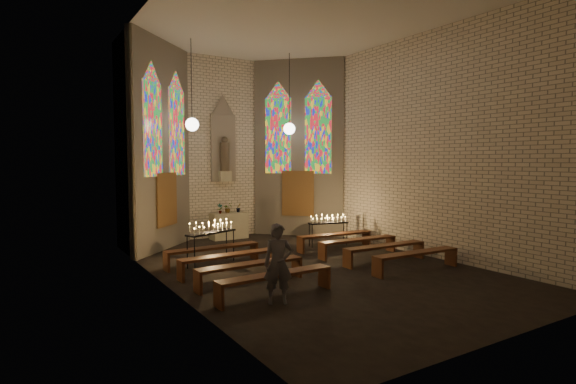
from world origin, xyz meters
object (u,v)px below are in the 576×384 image
object	(u,v)px
aisle_flower_pot	(275,249)
visitor	(278,264)
votive_stand_left	(211,229)
votive_stand_right	(328,221)
altar	(229,226)

from	to	relation	value
aisle_flower_pot	visitor	bearing A→B (deg)	-119.20
votive_stand_left	visitor	distance (m)	4.09
votive_stand_right	visitor	xyz separation A→B (m)	(-4.74, -4.58, -0.05)
altar	visitor	size ratio (longest dim) A/B	0.83
altar	aisle_flower_pot	distance (m)	3.66
votive_stand_left	votive_stand_right	xyz separation A→B (m)	(4.58, 0.50, -0.13)
votive_stand_left	altar	bearing A→B (deg)	38.31
votive_stand_right	visitor	world-z (taller)	visitor
votive_stand_right	visitor	distance (m)	6.60
aisle_flower_pot	visitor	world-z (taller)	visitor
aisle_flower_pot	votive_stand_left	world-z (taller)	votive_stand_left
aisle_flower_pot	votive_stand_right	bearing A→B (deg)	10.38
votive_stand_left	aisle_flower_pot	bearing A→B (deg)	-19.36
altar	aisle_flower_pot	world-z (taller)	altar
votive_stand_left	votive_stand_right	bearing A→B (deg)	-14.55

